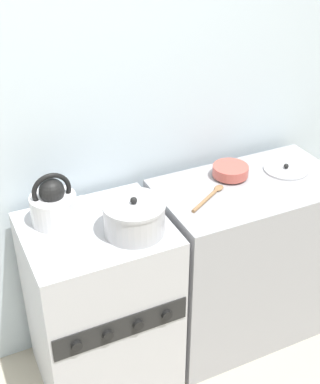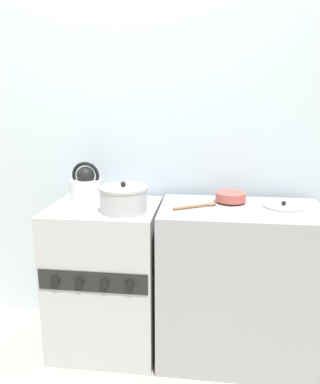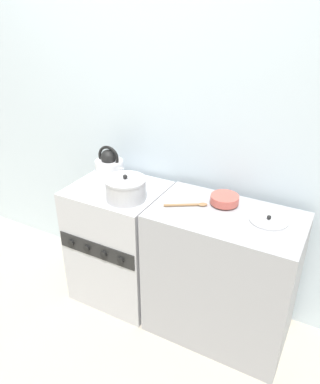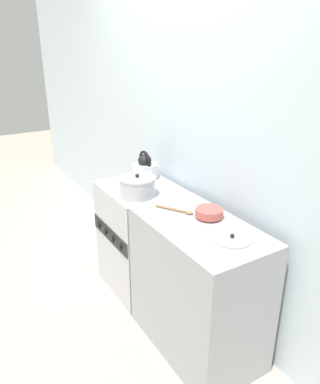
{
  "view_description": "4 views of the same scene",
  "coord_description": "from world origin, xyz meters",
  "px_view_note": "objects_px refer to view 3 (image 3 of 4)",
  "views": [
    {
      "loc": [
        -0.52,
        -1.46,
        2.12
      ],
      "look_at": [
        0.28,
        0.23,
        0.97
      ],
      "focal_mm": 50.0,
      "sensor_mm": 36.0,
      "label": 1
    },
    {
      "loc": [
        0.55,
        -1.68,
        1.43
      ],
      "look_at": [
        0.31,
        0.26,
        0.95
      ],
      "focal_mm": 35.0,
      "sensor_mm": 36.0,
      "label": 2
    },
    {
      "loc": [
        1.27,
        -1.51,
        1.96
      ],
      "look_at": [
        0.33,
        0.24,
        0.92
      ],
      "focal_mm": 35.0,
      "sensor_mm": 36.0,
      "label": 3
    },
    {
      "loc": [
        2.28,
        -0.95,
        1.88
      ],
      "look_at": [
        0.25,
        0.28,
        0.9
      ],
      "focal_mm": 35.0,
      "sensor_mm": 36.0,
      "label": 4
    }
  ],
  "objects_px": {
    "kettle": "(109,166)",
    "loose_pot_lid": "(269,220)",
    "stove": "(120,242)",
    "enamel_bowl": "(225,199)",
    "cooking_pot": "(126,189)"
  },
  "relations": [
    {
      "from": "cooking_pot",
      "to": "loose_pot_lid",
      "type": "bearing_deg",
      "value": 8.74
    },
    {
      "from": "kettle",
      "to": "cooking_pot",
      "type": "distance_m",
      "value": 0.34
    },
    {
      "from": "stove",
      "to": "loose_pot_lid",
      "type": "bearing_deg",
      "value": 2.13
    },
    {
      "from": "kettle",
      "to": "cooking_pot",
      "type": "relative_size",
      "value": 0.92
    },
    {
      "from": "stove",
      "to": "enamel_bowl",
      "type": "relative_size",
      "value": 5.16
    },
    {
      "from": "stove",
      "to": "enamel_bowl",
      "type": "xyz_separation_m",
      "value": [
        0.7,
        0.09,
        0.48
      ]
    },
    {
      "from": "cooking_pot",
      "to": "enamel_bowl",
      "type": "relative_size",
      "value": 1.52
    },
    {
      "from": "enamel_bowl",
      "to": "loose_pot_lid",
      "type": "bearing_deg",
      "value": -11.94
    },
    {
      "from": "kettle",
      "to": "loose_pot_lid",
      "type": "bearing_deg",
      "value": -4.1
    },
    {
      "from": "stove",
      "to": "cooking_pot",
      "type": "xyz_separation_m",
      "value": [
        0.13,
        -0.09,
        0.5
      ]
    },
    {
      "from": "enamel_bowl",
      "to": "stove",
      "type": "bearing_deg",
      "value": -172.3
    },
    {
      "from": "stove",
      "to": "kettle",
      "type": "relative_size",
      "value": 3.7
    },
    {
      "from": "kettle",
      "to": "enamel_bowl",
      "type": "bearing_deg",
      "value": -1.46
    },
    {
      "from": "enamel_bowl",
      "to": "loose_pot_lid",
      "type": "distance_m",
      "value": 0.28
    },
    {
      "from": "loose_pot_lid",
      "to": "cooking_pot",
      "type": "bearing_deg",
      "value": -171.26
    }
  ]
}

